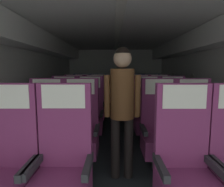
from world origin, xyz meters
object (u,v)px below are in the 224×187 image
object	(u,v)px
seat_b_left_window	(46,132)
seat_d_right_aisle	(159,106)
seat_c_left_aisle	(90,116)
seat_d_left_window	(74,106)
seat_e_left_aisle	(98,99)
seat_c_right_window	(147,116)
seat_a_right_window	(185,169)
seat_c_right_aisle	(173,116)
seat_e_right_window	(135,99)
flight_attendant	(122,99)
seat_a_left_window	(7,169)
seat_d_right_window	(140,106)
seat_b_left_aisle	(81,132)
seat_d_left_aisle	(95,106)
seat_b_right_window	(159,132)
seat_e_left_window	(82,99)
seat_e_right_aisle	(151,99)
seat_b_right_aisle	(194,133)
seat_c_left_window	(64,116)
seat_a_left_aisle	(63,168)

from	to	relation	value
seat_b_left_window	seat_d_right_aisle	xyz separation A→B (m)	(1.93, 1.86, 0.00)
seat_b_left_window	seat_c_left_aisle	xyz separation A→B (m)	(0.46, 0.92, 0.00)
seat_d_left_window	seat_e_left_aisle	world-z (taller)	same
seat_c_right_window	seat_e_left_aisle	xyz separation A→B (m)	(-1.03, 1.88, 0.00)
seat_a_right_window	seat_b_left_window	distance (m)	1.75
seat_c_right_aisle	seat_c_right_window	distance (m)	0.45
seat_b_left_window	seat_e_right_window	xyz separation A→B (m)	(1.47, 2.82, 0.00)
seat_c_right_window	flight_attendant	size ratio (longest dim) A/B	0.76
seat_a_left_window	seat_c_left_aisle	xyz separation A→B (m)	(0.47, 1.87, 0.00)
seat_d_right_window	seat_e_right_window	xyz separation A→B (m)	(-0.01, 0.96, 0.00)
seat_b_left_aisle	seat_d_left_aisle	size ratio (longest dim) A/B	1.00
seat_a_left_window	seat_c_right_window	distance (m)	2.40
seat_b_right_window	seat_e_right_window	bearing A→B (deg)	90.25
seat_e_left_window	seat_b_right_window	bearing A→B (deg)	-62.15
seat_d_right_aisle	seat_e_right_aisle	size ratio (longest dim) A/B	1.00
seat_c_left_aisle	seat_b_left_aisle	bearing A→B (deg)	-90.79
seat_b_left_window	seat_e_left_aisle	size ratio (longest dim) A/B	1.00
seat_b_right_window	seat_e_right_aisle	bearing A→B (deg)	80.90
seat_a_left_window	seat_e_left_window	world-z (taller)	same
seat_b_right_aisle	seat_e_right_window	distance (m)	2.87
seat_c_left_window	flight_attendant	bearing A→B (deg)	-48.74
seat_d_left_window	seat_e_left_aisle	size ratio (longest dim) A/B	1.00
seat_c_right_window	seat_c_right_aisle	bearing A→B (deg)	0.63
seat_d_right_aisle	seat_c_left_aisle	bearing A→B (deg)	-147.30
seat_b_right_window	seat_c_right_window	distance (m)	0.92
seat_a_right_window	seat_b_left_window	xyz separation A→B (m)	(-1.47, 0.95, 0.00)
seat_b_right_window	seat_c_right_aisle	size ratio (longest dim) A/B	1.00
seat_d_left_window	seat_d_right_window	world-z (taller)	same
seat_e_left_window	seat_b_left_window	bearing A→B (deg)	-90.22
seat_d_right_window	seat_e_left_window	xyz separation A→B (m)	(-1.47, 0.94, 0.00)
seat_e_left_window	seat_e_right_aisle	world-z (taller)	same
seat_c_right_window	seat_d_left_aisle	bearing A→B (deg)	137.35
seat_a_left_window	flight_attendant	size ratio (longest dim) A/B	0.76
seat_c_right_aisle	seat_e_left_window	xyz separation A→B (m)	(-1.93, 1.86, 0.00)
seat_b_left_window	seat_c_right_window	xyz separation A→B (m)	(1.49, 0.93, 0.00)
seat_c_left_window	seat_e_left_window	size ratio (longest dim) A/B	1.00
seat_a_left_aisle	seat_e_right_aisle	world-z (taller)	same
seat_a_right_window	seat_c_right_aisle	xyz separation A→B (m)	(0.47, 1.88, 0.00)
seat_c_left_window	seat_d_right_window	xyz separation A→B (m)	(1.48, 0.94, 0.00)
seat_b_right_aisle	seat_d_right_aisle	world-z (taller)	same
seat_a_left_aisle	seat_c_right_aisle	xyz separation A→B (m)	(1.48, 1.87, 0.00)
seat_d_left_aisle	seat_e_left_window	distance (m)	1.03
seat_d_left_aisle	seat_e_left_aisle	world-z (taller)	same
seat_d_left_aisle	seat_e_right_window	bearing A→B (deg)	42.98
seat_d_right_window	seat_e_left_aisle	world-z (taller)	same
seat_b_left_window	seat_c_left_aisle	world-z (taller)	same
seat_a_left_aisle	seat_a_right_window	world-z (taller)	same
seat_c_right_aisle	seat_d_right_window	world-z (taller)	same
seat_d_left_window	seat_d_left_aisle	bearing A→B (deg)	1.34
seat_b_right_aisle	seat_e_left_aisle	xyz separation A→B (m)	(-1.47, 2.82, 0.00)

